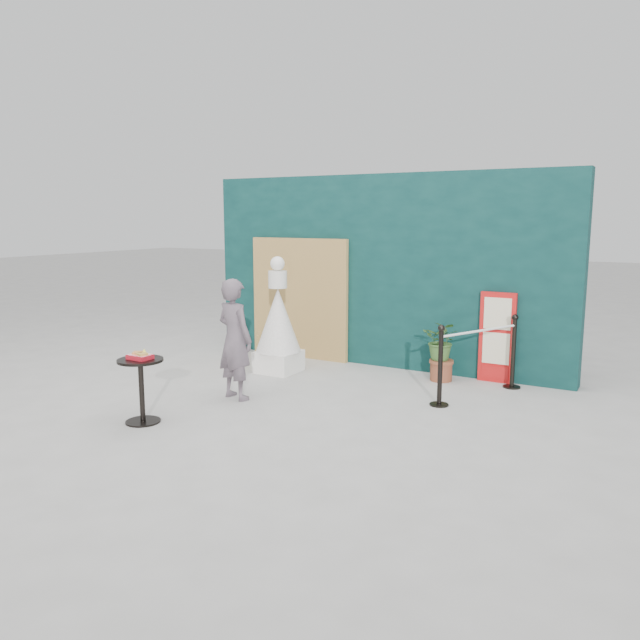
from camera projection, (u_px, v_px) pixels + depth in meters
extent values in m
plane|color=#ADAAA5|center=(270.00, 418.00, 7.38)|extent=(60.00, 60.00, 0.00)
cube|color=#092828|center=(381.00, 271.00, 9.83)|extent=(6.00, 0.30, 3.00)
cube|color=tan|center=(299.00, 298.00, 10.42)|extent=(1.80, 0.08, 2.00)
imported|color=#62545D|center=(235.00, 339.00, 8.04)|extent=(0.65, 0.50, 1.57)
cube|color=red|center=(497.00, 338.00, 8.87)|extent=(0.50, 0.06, 1.30)
cube|color=beige|center=(498.00, 314.00, 8.78)|extent=(0.38, 0.02, 0.45)
cube|color=beige|center=(496.00, 348.00, 8.87)|extent=(0.38, 0.02, 0.45)
cube|color=red|center=(495.00, 372.00, 8.92)|extent=(0.38, 0.02, 0.18)
cube|color=white|center=(279.00, 361.00, 9.54)|extent=(0.59, 0.59, 0.32)
cone|color=white|center=(278.00, 320.00, 9.43)|extent=(0.69, 0.69, 0.97)
cylinder|color=silver|center=(278.00, 279.00, 9.33)|extent=(0.28, 0.28, 0.26)
sphere|color=white|center=(278.00, 264.00, 9.30)|extent=(0.22, 0.22, 0.22)
cylinder|color=black|center=(143.00, 421.00, 7.21)|extent=(0.40, 0.40, 0.02)
cylinder|color=black|center=(142.00, 392.00, 7.15)|extent=(0.06, 0.06, 0.72)
cylinder|color=black|center=(140.00, 360.00, 7.09)|extent=(0.52, 0.52, 0.03)
cube|color=red|center=(140.00, 357.00, 7.09)|extent=(0.26, 0.19, 0.05)
cube|color=red|center=(140.00, 355.00, 7.08)|extent=(0.24, 0.17, 0.00)
cube|color=#D59B4E|center=(138.00, 353.00, 7.11)|extent=(0.15, 0.14, 0.02)
cube|color=gold|center=(142.00, 354.00, 7.04)|extent=(0.13, 0.13, 0.02)
cone|color=#FFF343|center=(144.00, 351.00, 7.11)|extent=(0.06, 0.06, 0.06)
cylinder|color=brown|center=(441.00, 372.00, 9.03)|extent=(0.31, 0.31, 0.26)
cylinder|color=brown|center=(441.00, 361.00, 9.00)|extent=(0.35, 0.35, 0.04)
imported|color=#385E28|center=(442.00, 341.00, 8.95)|extent=(0.52, 0.45, 0.57)
cylinder|color=black|center=(439.00, 405.00, 7.86)|extent=(0.24, 0.24, 0.02)
cylinder|color=black|center=(440.00, 368.00, 7.78)|extent=(0.06, 0.06, 0.96)
sphere|color=black|center=(441.00, 328.00, 7.70)|extent=(0.09, 0.09, 0.09)
cylinder|color=black|center=(512.00, 387.00, 8.67)|extent=(0.24, 0.24, 0.02)
cylinder|color=black|center=(513.00, 354.00, 8.60)|extent=(0.06, 0.06, 0.96)
sphere|color=black|center=(515.00, 317.00, 8.51)|extent=(0.09, 0.09, 0.09)
cylinder|color=white|center=(480.00, 331.00, 8.12)|extent=(0.63, 1.31, 0.03)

